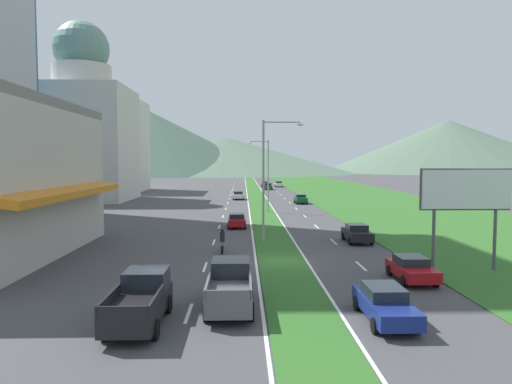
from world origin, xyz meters
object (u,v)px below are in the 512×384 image
Objects in this scene: street_lamp_mid at (266,171)px; car_5 at (238,195)px; billboard_roadside at (466,194)px; pickup_truck_1 at (230,286)px; car_0 at (357,233)px; car_3 at (265,184)px; car_4 at (237,220)px; car_8 at (385,303)px; car_2 at (412,268)px; car_6 at (268,186)px; car_7 at (301,199)px; pickup_truck_0 at (141,300)px; street_lamp_near at (268,173)px; motorcycle_rider at (222,243)px; car_1 at (279,184)px.

street_lamp_mid reaches higher than car_5.
pickup_truck_1 is at bearing -154.57° from billboard_roadside.
car_3 is (-3.73, 85.32, -0.02)m from car_0.
car_8 is at bearing -166.88° from car_4.
car_2 is 7.53m from car_8.
car_6 is 37.92m from car_7.
street_lamp_mid is at bearing -176.01° from car_8.
car_2 is 0.99× the size of car_4.
car_2 is 15.48m from pickup_truck_0.
car_0 reaches higher than car_2.
street_lamp_near is at bearing -89.19° from car_0.
street_lamp_near is 37.55m from car_7.
motorcycle_rider is at bearing -10.36° from pickup_truck_0.
pickup_truck_0 is (-10.45, -93.61, 0.19)m from car_6.
billboard_roadside is at bearing 5.20° from car_6.
street_lamp_mid reaches higher than billboard_roadside.
car_4 is at bearing -7.61° from car_1.
pickup_truck_1 is (-3.72, -40.86, -4.52)m from street_lamp_mid.
billboard_roadside is 1.19× the size of pickup_truck_0.
car_1 is at bearing 179.77° from car_7.
car_5 is (-10.36, -40.75, -0.01)m from car_1.
car_4 is 0.78× the size of pickup_truck_1.
car_3 is 11.18m from car_6.
street_lamp_near is 2.16× the size of car_8.
street_lamp_mid is at bearing 107.47° from billboard_roadside.
car_6 is at bearing 86.90° from street_lamp_near.
car_4 is (-14.43, 19.86, -4.10)m from billboard_roadside.
billboard_roadside is 96.32m from car_3.
motorcycle_rider is (-11.11, -89.61, -0.02)m from car_1.
street_lamp_mid is 22.19m from car_5.
car_4 is 26.72m from pickup_truck_1.
billboard_roadside reaches higher than pickup_truck_0.
street_lamp_mid is 2.32× the size of car_5.
motorcycle_rider is (-11.21, -4.12, -0.03)m from car_0.
car_3 is at bearing -177.82° from car_2.
car_2 is at bearing 0.01° from car_0.
car_7 is at bearing -179.66° from car_2.
billboard_roadside is 1.19× the size of pickup_truck_1.
pickup_truck_1 reaches higher than car_4.
billboard_roadside is 6.28m from car_2.
pickup_truck_0 reaches higher than car_8.
street_lamp_mid is 62.59m from car_1.
billboard_roadside is 1.55× the size of car_3.
car_8 is (-3.27, -55.89, -0.01)m from car_7.
pickup_truck_1 is (-2.70, -17.33, -4.90)m from street_lamp_near.
street_lamp_near is 15.74m from car_2.
motorcycle_rider is at bearing -7.07° from car_1.
billboard_roadside reaches higher than motorcycle_rider.
pickup_truck_1 is at bearing -4.19° from car_6.
pickup_truck_0 reaches higher than car_3.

